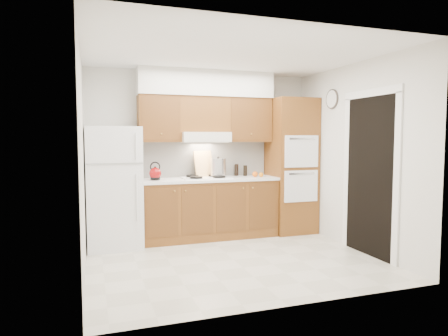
# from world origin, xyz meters

# --- Properties ---
(floor) EXTENTS (3.60, 3.60, 0.00)m
(floor) POSITION_xyz_m (0.00, 0.00, 0.00)
(floor) COLOR beige
(floor) RESTS_ON ground
(ceiling) EXTENTS (3.60, 3.60, 0.00)m
(ceiling) POSITION_xyz_m (0.00, 0.00, 2.60)
(ceiling) COLOR white
(ceiling) RESTS_ON wall_back
(wall_back) EXTENTS (3.60, 0.02, 2.60)m
(wall_back) POSITION_xyz_m (0.00, 1.50, 1.30)
(wall_back) COLOR silver
(wall_back) RESTS_ON floor
(wall_left) EXTENTS (0.02, 3.00, 2.60)m
(wall_left) POSITION_xyz_m (-1.80, 0.00, 1.30)
(wall_left) COLOR silver
(wall_left) RESTS_ON floor
(wall_right) EXTENTS (0.02, 3.00, 2.60)m
(wall_right) POSITION_xyz_m (1.80, 0.00, 1.30)
(wall_right) COLOR silver
(wall_right) RESTS_ON floor
(fridge) EXTENTS (0.75, 0.72, 1.72)m
(fridge) POSITION_xyz_m (-1.41, 1.14, 0.86)
(fridge) COLOR white
(fridge) RESTS_ON floor
(base_cabinets) EXTENTS (2.11, 0.60, 0.90)m
(base_cabinets) POSITION_xyz_m (0.02, 1.20, 0.45)
(base_cabinets) COLOR brown
(base_cabinets) RESTS_ON floor
(countertop) EXTENTS (2.13, 0.62, 0.04)m
(countertop) POSITION_xyz_m (0.03, 1.19, 0.92)
(countertop) COLOR white
(countertop) RESTS_ON base_cabinets
(backsplash) EXTENTS (2.11, 0.03, 0.56)m
(backsplash) POSITION_xyz_m (0.02, 1.49, 1.22)
(backsplash) COLOR white
(backsplash) RESTS_ON countertop
(oven_cabinet) EXTENTS (0.70, 0.65, 2.20)m
(oven_cabinet) POSITION_xyz_m (1.44, 1.18, 1.10)
(oven_cabinet) COLOR brown
(oven_cabinet) RESTS_ON floor
(upper_cab_left) EXTENTS (0.63, 0.33, 0.70)m
(upper_cab_left) POSITION_xyz_m (-0.71, 1.33, 1.85)
(upper_cab_left) COLOR brown
(upper_cab_left) RESTS_ON wall_back
(upper_cab_right) EXTENTS (0.73, 0.33, 0.70)m
(upper_cab_right) POSITION_xyz_m (0.72, 1.33, 1.85)
(upper_cab_right) COLOR brown
(upper_cab_right) RESTS_ON wall_back
(range_hood) EXTENTS (0.75, 0.45, 0.15)m
(range_hood) POSITION_xyz_m (-0.02, 1.27, 1.57)
(range_hood) COLOR silver
(range_hood) RESTS_ON wall_back
(upper_cab_over_hood) EXTENTS (0.75, 0.33, 0.55)m
(upper_cab_over_hood) POSITION_xyz_m (-0.02, 1.33, 1.92)
(upper_cab_over_hood) COLOR brown
(upper_cab_over_hood) RESTS_ON range_hood
(soffit) EXTENTS (2.13, 0.36, 0.40)m
(soffit) POSITION_xyz_m (0.03, 1.32, 2.40)
(soffit) COLOR silver
(soffit) RESTS_ON wall_back
(cooktop) EXTENTS (0.74, 0.50, 0.01)m
(cooktop) POSITION_xyz_m (-0.02, 1.21, 0.95)
(cooktop) COLOR white
(cooktop) RESTS_ON countertop
(doorway) EXTENTS (0.02, 0.90, 2.10)m
(doorway) POSITION_xyz_m (1.79, -0.35, 1.05)
(doorway) COLOR black
(doorway) RESTS_ON floor
(wall_clock) EXTENTS (0.02, 0.30, 0.30)m
(wall_clock) POSITION_xyz_m (1.79, 0.55, 2.15)
(wall_clock) COLOR #3F3833
(wall_clock) RESTS_ON wall_right
(kettle) EXTENTS (0.18, 0.18, 0.18)m
(kettle) POSITION_xyz_m (-0.82, 1.14, 1.04)
(kettle) COLOR maroon
(kettle) RESTS_ON countertop
(cutting_board) EXTENTS (0.35, 0.21, 0.44)m
(cutting_board) POSITION_xyz_m (-0.01, 1.38, 1.14)
(cutting_board) COLOR tan
(cutting_board) RESTS_ON countertop
(stock_pot) EXTENTS (0.29, 0.29, 0.26)m
(stock_pot) POSITION_xyz_m (0.20, 1.26, 1.10)
(stock_pot) COLOR silver
(stock_pot) RESTS_ON cooktop
(condiment_a) EXTENTS (0.07, 0.07, 0.18)m
(condiment_a) POSITION_xyz_m (0.54, 1.40, 1.03)
(condiment_a) COLOR black
(condiment_a) RESTS_ON countertop
(condiment_b) EXTENTS (0.07, 0.07, 0.20)m
(condiment_b) POSITION_xyz_m (0.56, 1.40, 1.04)
(condiment_b) COLOR black
(condiment_b) RESTS_ON countertop
(condiment_c) EXTENTS (0.07, 0.07, 0.17)m
(condiment_c) POSITION_xyz_m (0.68, 1.33, 1.03)
(condiment_c) COLOR black
(condiment_c) RESTS_ON countertop
(orange_near) EXTENTS (0.10, 0.10, 0.09)m
(orange_near) POSITION_xyz_m (0.77, 1.13, 0.98)
(orange_near) COLOR orange
(orange_near) RESTS_ON countertop
(orange_far) EXTENTS (0.07, 0.07, 0.07)m
(orange_far) POSITION_xyz_m (0.86, 1.09, 0.98)
(orange_far) COLOR orange
(orange_far) RESTS_ON countertop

